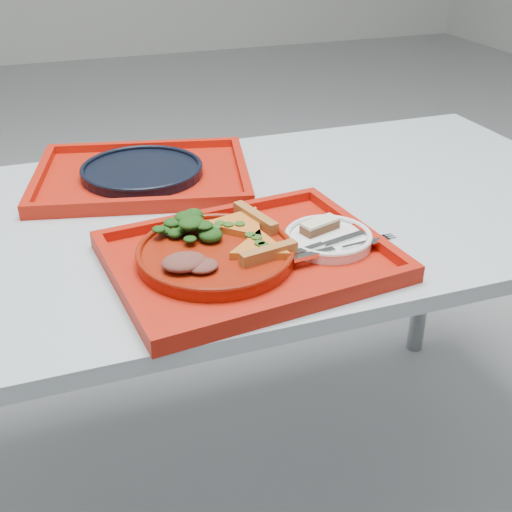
# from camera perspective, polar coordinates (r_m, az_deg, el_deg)

# --- Properties ---
(ground) EXTENTS (10.00, 10.00, 0.00)m
(ground) POSITION_cam_1_polar(r_m,az_deg,el_deg) (1.72, -1.89, -19.15)
(ground) COLOR #95989D
(ground) RESTS_ON ground
(table) EXTENTS (1.60, 0.80, 0.75)m
(table) POSITION_cam_1_polar(r_m,az_deg,el_deg) (1.30, -2.38, 1.07)
(table) COLOR #97A2A9
(table) RESTS_ON ground
(tray_main) EXTENTS (0.48, 0.40, 0.01)m
(tray_main) POSITION_cam_1_polar(r_m,az_deg,el_deg) (1.07, -0.62, -0.42)
(tray_main) COLOR #AB1609
(tray_main) RESTS_ON table
(tray_far) EXTENTS (0.52, 0.44, 0.01)m
(tray_far) POSITION_cam_1_polar(r_m,az_deg,el_deg) (1.42, -10.04, 6.86)
(tray_far) COLOR #AB1609
(tray_far) RESTS_ON table
(dinner_plate) EXTENTS (0.26, 0.26, 0.02)m
(dinner_plate) POSITION_cam_1_polar(r_m,az_deg,el_deg) (1.06, -3.61, 0.04)
(dinner_plate) COLOR maroon
(dinner_plate) RESTS_ON tray_main
(side_plate) EXTENTS (0.15, 0.15, 0.01)m
(side_plate) POSITION_cam_1_polar(r_m,az_deg,el_deg) (1.12, 6.43, 1.40)
(side_plate) COLOR white
(side_plate) RESTS_ON tray_main
(navy_plate) EXTENTS (0.26, 0.26, 0.02)m
(navy_plate) POSITION_cam_1_polar(r_m,az_deg,el_deg) (1.42, -10.09, 7.39)
(navy_plate) COLOR black
(navy_plate) RESTS_ON tray_far
(pizza_slice_a) EXTENTS (0.12, 0.13, 0.02)m
(pizza_slice_a) POSITION_cam_1_polar(r_m,az_deg,el_deg) (1.05, 0.33, 0.92)
(pizza_slice_a) COLOR orange
(pizza_slice_a) RESTS_ON dinner_plate
(pizza_slice_b) EXTENTS (0.16, 0.15, 0.02)m
(pizza_slice_b) POSITION_cam_1_polar(r_m,az_deg,el_deg) (1.13, -1.45, 3.02)
(pizza_slice_b) COLOR orange
(pizza_slice_b) RESTS_ON dinner_plate
(salad_heap) EXTENTS (0.09, 0.08, 0.05)m
(salad_heap) POSITION_cam_1_polar(r_m,az_deg,el_deg) (1.10, -6.50, 2.85)
(salad_heap) COLOR black
(salad_heap) RESTS_ON dinner_plate
(meat_portion) EXTENTS (0.07, 0.06, 0.02)m
(meat_portion) POSITION_cam_1_polar(r_m,az_deg,el_deg) (1.01, -6.40, -0.53)
(meat_portion) COLOR brown
(meat_portion) RESTS_ON dinner_plate
(dessert_bar) EXTENTS (0.08, 0.05, 0.02)m
(dessert_bar) POSITION_cam_1_polar(r_m,az_deg,el_deg) (1.13, 5.70, 2.71)
(dessert_bar) COLOR #4E2A1A
(dessert_bar) RESTS_ON side_plate
(knife) EXTENTS (0.18, 0.06, 0.01)m
(knife) POSITION_cam_1_polar(r_m,az_deg,el_deg) (1.09, 6.58, 1.20)
(knife) COLOR silver
(knife) RESTS_ON side_plate
(fork) EXTENTS (0.19, 0.04, 0.01)m
(fork) POSITION_cam_1_polar(r_m,az_deg,el_deg) (1.07, 7.60, 0.74)
(fork) COLOR silver
(fork) RESTS_ON side_plate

